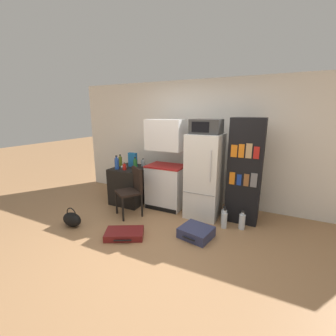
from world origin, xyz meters
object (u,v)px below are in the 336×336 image
object	(u,v)px
bowl	(124,167)
suitcase_small_flat	(125,234)
kitchen_hutch	(166,168)
bottle_blue_soda	(117,163)
bottle_green_tall	(135,164)
chair	(133,187)
side_table	(131,185)
bottle_olive_oil	(120,161)
bottle_clear_short	(143,163)
suitcase_large_flat	(196,232)
microwave	(206,126)
cereal_box	(133,160)
water_bottle_front	(224,220)
water_bottle_back	(224,216)
handbag	(72,219)
bookshelf	(245,171)
refrigerator	(204,176)
water_bottle_middle	(242,221)
bottle_ketchup_red	(124,167)

from	to	relation	value
bowl	suitcase_small_flat	distance (m)	1.62
kitchen_hutch	bottle_blue_soda	bearing A→B (deg)	-161.29
bottle_green_tall	chair	world-z (taller)	bottle_green_tall
side_table	bottle_olive_oil	xyz separation A→B (m)	(-0.26, 0.02, 0.49)
bottle_clear_short	suitcase_large_flat	size ratio (longest dim) A/B	0.30
microwave	suitcase_small_flat	xyz separation A→B (m)	(-0.85, -1.29, -1.59)
bottle_olive_oil	chair	size ratio (longest dim) A/B	0.28
kitchen_hutch	cereal_box	distance (m)	0.79
side_table	water_bottle_front	xyz separation A→B (m)	(2.06, -0.26, -0.23)
water_bottle_back	suitcase_small_flat	bearing A→B (deg)	-139.18
handbag	water_bottle_front	world-z (taller)	water_bottle_front
microwave	handbag	world-z (taller)	microwave
bottle_olive_oil	bookshelf	bearing A→B (deg)	3.60
bowl	cereal_box	distance (m)	0.24
kitchen_hutch	bowl	bearing A→B (deg)	-169.57
refrigerator	cereal_box	size ratio (longest dim) A/B	5.07
handbag	water_bottle_front	size ratio (longest dim) A/B	1.04
bottle_blue_soda	chair	xyz separation A→B (m)	(0.57, -0.27, -0.34)
kitchen_hutch	bottle_blue_soda	world-z (taller)	kitchen_hutch
side_table	bottle_green_tall	bearing A→B (deg)	-22.02
refrigerator	chair	xyz separation A→B (m)	(-1.19, -0.56, -0.23)
suitcase_small_flat	kitchen_hutch	bearing A→B (deg)	59.73
bottle_green_tall	bottle_clear_short	distance (m)	0.33
refrigerator	water_bottle_back	world-z (taller)	refrigerator
kitchen_hutch	bottle_clear_short	size ratio (longest dim) A/B	11.02
cereal_box	water_bottle_back	world-z (taller)	cereal_box
refrigerator	water_bottle_middle	world-z (taller)	refrigerator
cereal_box	suitcase_small_flat	xyz separation A→B (m)	(0.73, -1.32, -0.86)
side_table	bookshelf	size ratio (longest dim) A/B	0.42
microwave	handbag	xyz separation A→B (m)	(-1.86, -1.41, -1.52)
bookshelf	suitcase_small_flat	world-z (taller)	bookshelf
side_table	bottle_clear_short	size ratio (longest dim) A/B	4.76
chair	handbag	world-z (taller)	chair
microwave	chair	xyz separation A→B (m)	(-1.19, -0.55, -1.11)
microwave	bottle_olive_oil	xyz separation A→B (m)	(-1.85, -0.05, -0.78)
bowl	cereal_box	world-z (taller)	cereal_box
water_bottle_middle	chair	bearing A→B (deg)	-170.56
refrigerator	microwave	xyz separation A→B (m)	(-0.00, -0.00, 0.89)
bottle_olive_oil	kitchen_hutch	bearing A→B (deg)	4.97
suitcase_small_flat	bottle_green_tall	bearing A→B (deg)	87.53
kitchen_hutch	chair	distance (m)	0.77
chair	bottle_olive_oil	bearing A→B (deg)	175.80
bookshelf	bowl	xyz separation A→B (m)	(-2.39, -0.24, -0.13)
refrigerator	bottle_clear_short	distance (m)	1.44
bottle_ketchup_red	bottle_olive_oil	xyz separation A→B (m)	(-0.27, 0.23, 0.05)
bottle_olive_oil	bottle_blue_soda	bearing A→B (deg)	-68.75
chair	microwave	bearing A→B (deg)	58.36
side_table	bottle_clear_short	world-z (taller)	bottle_clear_short
suitcase_small_flat	water_bottle_back	size ratio (longest dim) A/B	2.11
bottle_ketchup_red	water_bottle_front	world-z (taller)	bottle_ketchup_red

